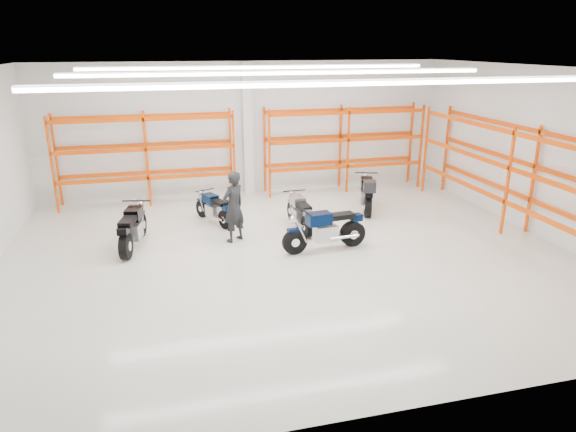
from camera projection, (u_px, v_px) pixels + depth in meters
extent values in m
plane|color=beige|center=(290.00, 255.00, 12.90)|extent=(14.00, 14.00, 0.00)
cube|color=silver|center=(247.00, 129.00, 17.70)|extent=(14.00, 0.02, 4.50)
cube|color=silver|center=(405.00, 269.00, 6.67)|extent=(14.00, 0.02, 4.50)
cube|color=silver|center=(541.00, 153.00, 13.82)|extent=(0.02, 12.00, 4.50)
cube|color=white|center=(290.00, 69.00, 11.47)|extent=(14.00, 12.00, 0.02)
cube|color=white|center=(334.00, 83.00, 8.74)|extent=(10.00, 0.22, 0.10)
cube|color=white|center=(285.00, 73.00, 11.96)|extent=(10.00, 0.22, 0.10)
cube|color=white|center=(260.00, 67.00, 14.71)|extent=(10.00, 0.22, 0.10)
cylinder|color=black|center=(295.00, 242.00, 12.85)|extent=(0.66, 0.20, 0.65)
cylinder|color=black|center=(352.00, 234.00, 13.38)|extent=(0.69, 0.27, 0.67)
cylinder|color=silver|center=(295.00, 242.00, 12.85)|extent=(0.23, 0.17, 0.22)
cylinder|color=silver|center=(352.00, 234.00, 13.38)|extent=(0.26, 0.24, 0.24)
cube|color=#021131|center=(295.00, 230.00, 12.74)|extent=(0.40, 0.20, 0.06)
cube|color=#B7B7BC|center=(325.00, 233.00, 13.09)|extent=(0.60, 0.45, 0.41)
cube|color=#A5A5AA|center=(340.00, 235.00, 13.26)|extent=(0.76, 0.21, 0.09)
cube|color=#021131|center=(319.00, 219.00, 12.89)|extent=(0.64, 0.43, 0.30)
cube|color=black|center=(340.00, 216.00, 13.09)|extent=(0.74, 0.40, 0.13)
cube|color=#021131|center=(356.00, 217.00, 13.27)|extent=(0.30, 0.27, 0.17)
cylinder|color=black|center=(305.00, 211.00, 12.69)|extent=(0.12, 0.75, 0.04)
sphere|color=silver|center=(293.00, 219.00, 12.64)|extent=(0.20, 0.20, 0.20)
cylinder|color=silver|center=(344.00, 237.00, 13.12)|extent=(0.81, 0.18, 0.10)
cylinder|color=black|center=(142.00, 225.00, 14.07)|extent=(0.26, 0.65, 0.64)
cylinder|color=black|center=(126.00, 246.00, 12.55)|extent=(0.33, 0.69, 0.66)
cylinder|color=silver|center=(142.00, 225.00, 14.07)|extent=(0.19, 0.24, 0.21)
cylinder|color=silver|center=(126.00, 246.00, 12.55)|extent=(0.26, 0.28, 0.24)
cube|color=black|center=(141.00, 214.00, 13.97)|extent=(0.24, 0.41, 0.06)
cube|color=#B7B7BC|center=(133.00, 231.00, 13.24)|extent=(0.50, 0.63, 0.41)
cube|color=#A5A5AA|center=(130.00, 240.00, 12.89)|extent=(0.29, 0.76, 0.09)
cube|color=black|center=(134.00, 214.00, 13.29)|extent=(0.49, 0.66, 0.30)
cube|color=black|center=(128.00, 221.00, 12.73)|extent=(0.47, 0.76, 0.13)
cube|color=black|center=(123.00, 231.00, 12.33)|extent=(0.29, 0.32, 0.17)
cylinder|color=black|center=(136.00, 201.00, 13.56)|extent=(0.74, 0.20, 0.04)
sphere|color=silver|center=(140.00, 203.00, 13.92)|extent=(0.20, 0.20, 0.20)
cylinder|color=silver|center=(122.00, 241.00, 12.85)|extent=(0.27, 0.80, 0.10)
cylinder|color=black|center=(202.00, 209.00, 15.63)|extent=(0.32, 0.53, 0.53)
cylinder|color=black|center=(226.00, 219.00, 14.65)|extent=(0.38, 0.56, 0.55)
cylinder|color=silver|center=(202.00, 209.00, 15.63)|extent=(0.19, 0.21, 0.18)
cylinder|color=silver|center=(226.00, 219.00, 14.65)|extent=(0.24, 0.25, 0.19)
cube|color=#04183C|center=(201.00, 200.00, 15.54)|extent=(0.26, 0.35, 0.05)
cube|color=#B7B7BC|center=(214.00, 211.00, 15.09)|extent=(0.48, 0.55, 0.34)
cube|color=#A5A5AA|center=(220.00, 216.00, 14.87)|extent=(0.36, 0.61, 0.07)
cube|color=#04183C|center=(210.00, 199.00, 15.10)|extent=(0.48, 0.58, 0.25)
cube|color=black|center=(219.00, 202.00, 14.74)|extent=(0.49, 0.64, 0.11)
cube|color=#04183C|center=(226.00, 208.00, 14.49)|extent=(0.27, 0.29, 0.14)
cylinder|color=black|center=(205.00, 190.00, 15.26)|extent=(0.57, 0.29, 0.03)
sphere|color=silver|center=(200.00, 193.00, 15.50)|extent=(0.17, 0.17, 0.17)
cylinder|color=silver|center=(216.00, 218.00, 14.76)|extent=(0.36, 0.63, 0.08)
cylinder|color=black|center=(292.00, 211.00, 15.34)|extent=(0.14, 0.58, 0.58)
cylinder|color=black|center=(307.00, 226.00, 14.02)|extent=(0.20, 0.61, 0.60)
cylinder|color=silver|center=(292.00, 211.00, 15.34)|extent=(0.14, 0.20, 0.19)
cylinder|color=silver|center=(307.00, 226.00, 14.02)|extent=(0.20, 0.22, 0.21)
cube|color=gray|center=(292.00, 202.00, 15.25)|extent=(0.16, 0.35, 0.06)
cube|color=#B7B7BC|center=(299.00, 215.00, 14.62)|extent=(0.37, 0.52, 0.37)
cube|color=#A5A5AA|center=(303.00, 222.00, 14.32)|extent=(0.14, 0.68, 0.08)
cube|color=gray|center=(298.00, 201.00, 14.66)|extent=(0.35, 0.55, 0.27)
cube|color=black|center=(304.00, 206.00, 14.17)|extent=(0.32, 0.65, 0.12)
cube|color=gray|center=(308.00, 213.00, 13.83)|extent=(0.22, 0.26, 0.15)
cylinder|color=black|center=(294.00, 191.00, 14.89)|extent=(0.68, 0.06, 0.03)
sphere|color=silver|center=(291.00, 193.00, 15.20)|extent=(0.18, 0.18, 0.18)
cylinder|color=silver|center=(299.00, 223.00, 14.24)|extent=(0.12, 0.73, 0.09)
cylinder|color=black|center=(365.00, 193.00, 17.10)|extent=(0.32, 0.64, 0.63)
cylinder|color=black|center=(368.00, 207.00, 15.60)|extent=(0.39, 0.68, 0.65)
cylinder|color=silver|center=(365.00, 193.00, 17.10)|extent=(0.21, 0.25, 0.21)
cylinder|color=silver|center=(368.00, 207.00, 15.60)|extent=(0.27, 0.29, 0.23)
cube|color=black|center=(365.00, 184.00, 17.00)|extent=(0.27, 0.41, 0.06)
cube|color=#B7B7BC|center=(366.00, 196.00, 16.28)|extent=(0.53, 0.64, 0.40)
cube|color=#A5A5AA|center=(367.00, 203.00, 15.94)|extent=(0.36, 0.74, 0.08)
cube|color=black|center=(367.00, 183.00, 16.33)|extent=(0.53, 0.67, 0.29)
cube|color=black|center=(368.00, 187.00, 15.78)|extent=(0.52, 0.76, 0.13)
cube|color=black|center=(369.00, 194.00, 15.39)|extent=(0.31, 0.33, 0.17)
cylinder|color=black|center=(366.00, 173.00, 16.60)|extent=(0.71, 0.27, 0.04)
sphere|color=silver|center=(365.00, 175.00, 16.95)|extent=(0.20, 0.20, 0.20)
cylinder|color=silver|center=(362.00, 203.00, 15.91)|extent=(0.34, 0.78, 0.09)
cube|color=black|center=(370.00, 186.00, 15.18)|extent=(0.47, 0.49, 0.32)
imported|color=black|center=(234.00, 207.00, 13.52)|extent=(0.83, 0.78, 1.91)
cube|color=white|center=(248.00, 130.00, 17.53)|extent=(0.32, 0.32, 4.50)
cube|color=#EA460E|center=(56.00, 160.00, 16.38)|extent=(0.07, 0.07, 3.00)
cube|color=#EA460E|center=(52.00, 166.00, 15.64)|extent=(0.07, 0.07, 3.00)
cube|color=#EA460E|center=(147.00, 156.00, 17.03)|extent=(0.07, 0.07, 3.00)
cube|color=#EA460E|center=(147.00, 161.00, 16.30)|extent=(0.07, 0.07, 3.00)
cube|color=#EA460E|center=(231.00, 152.00, 17.68)|extent=(0.07, 0.07, 3.00)
cube|color=#EA460E|center=(234.00, 156.00, 16.95)|extent=(0.07, 0.07, 3.00)
cube|color=#EA460E|center=(148.00, 172.00, 17.21)|extent=(5.60, 0.07, 0.12)
cube|color=#EA460E|center=(148.00, 178.00, 16.48)|extent=(5.60, 0.07, 0.12)
cube|color=#EA460E|center=(146.00, 145.00, 16.91)|extent=(5.60, 0.07, 0.12)
cube|color=#EA460E|center=(146.00, 149.00, 16.18)|extent=(5.60, 0.07, 0.12)
cube|color=#EA460E|center=(143.00, 116.00, 16.61)|extent=(5.60, 0.07, 0.12)
cube|color=#EA460E|center=(143.00, 119.00, 15.88)|extent=(5.60, 0.07, 0.12)
cube|color=#EA460E|center=(265.00, 150.00, 17.96)|extent=(0.07, 0.07, 3.00)
cube|color=#EA460E|center=(270.00, 155.00, 17.23)|extent=(0.07, 0.07, 3.00)
cube|color=#EA460E|center=(340.00, 146.00, 18.62)|extent=(0.07, 0.07, 3.00)
cube|color=#EA460E|center=(348.00, 151.00, 17.88)|extent=(0.07, 0.07, 3.00)
cube|color=#EA460E|center=(410.00, 143.00, 19.27)|extent=(0.07, 0.07, 3.00)
cube|color=#EA460E|center=(421.00, 147.00, 18.54)|extent=(0.07, 0.07, 3.00)
cube|color=#EA460E|center=(340.00, 162.00, 18.80)|extent=(5.60, 0.07, 0.12)
cube|color=#EA460E|center=(347.00, 166.00, 18.06)|extent=(5.60, 0.07, 0.12)
cube|color=#EA460E|center=(340.00, 136.00, 18.50)|extent=(5.60, 0.07, 0.12)
cube|color=#EA460E|center=(348.00, 140.00, 17.76)|extent=(5.60, 0.07, 0.12)
cube|color=#EA460E|center=(341.00, 110.00, 18.20)|extent=(5.60, 0.07, 0.12)
cube|color=#EA460E|center=(349.00, 113.00, 17.46)|extent=(5.60, 0.07, 0.12)
cube|color=#EA460E|center=(533.00, 180.00, 14.03)|extent=(0.07, 0.07, 3.00)
cube|color=#EA460E|center=(508.00, 182.00, 13.84)|extent=(0.07, 0.07, 3.00)
cube|color=#EA460E|center=(446.00, 149.00, 18.16)|extent=(0.07, 0.07, 3.00)
cube|color=#EA460E|center=(426.00, 150.00, 17.98)|extent=(0.07, 0.07, 3.00)
cube|color=#EA460E|center=(530.00, 200.00, 14.21)|extent=(0.07, 9.00, 0.12)
cube|color=#EA460E|center=(505.00, 202.00, 14.02)|extent=(0.07, 9.00, 0.12)
cube|color=#EA460E|center=(535.00, 167.00, 13.91)|extent=(0.07, 9.00, 0.12)
cube|color=#EA460E|center=(510.00, 168.00, 13.72)|extent=(0.07, 9.00, 0.12)
cube|color=#EA460E|center=(541.00, 132.00, 13.61)|extent=(0.07, 9.00, 0.12)
cube|color=#EA460E|center=(515.00, 133.00, 13.42)|extent=(0.07, 9.00, 0.12)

